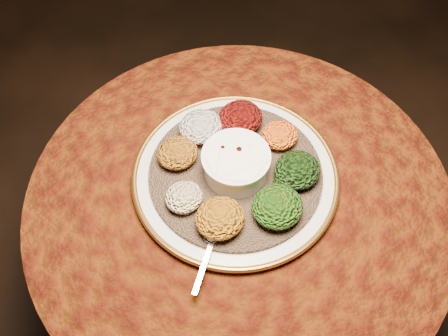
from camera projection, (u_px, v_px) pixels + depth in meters
table at (238, 230)px, 1.27m from camera, size 0.96×0.96×0.73m
platter at (235, 175)px, 1.13m from camera, size 0.48×0.48×0.02m
injera at (235, 173)px, 1.12m from camera, size 0.46×0.46×0.01m
stew_bowl at (236, 163)px, 1.09m from camera, size 0.15×0.15×0.06m
spoon at (213, 239)px, 1.02m from camera, size 0.13×0.10×0.01m
portion_ayib at (201, 127)px, 1.16m from camera, size 0.10×0.10×0.05m
portion_kitfo at (240, 118)px, 1.17m from camera, size 0.11×0.10×0.05m
portion_tikil at (280, 135)px, 1.15m from camera, size 0.09×0.08×0.04m
portion_gomen at (297, 170)px, 1.09m from camera, size 0.10×0.10×0.05m
portion_mixveg at (277, 207)px, 1.04m from camera, size 0.11×0.10×0.05m
portion_kik at (220, 218)px, 1.02m from camera, size 0.10×0.10×0.05m
portion_timatim at (184, 197)px, 1.06m from camera, size 0.08×0.08×0.04m
portion_shiro at (177, 153)px, 1.12m from camera, size 0.09×0.09×0.04m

